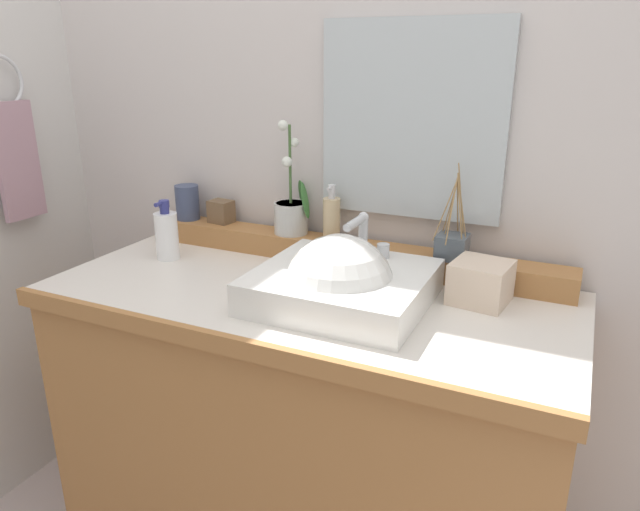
% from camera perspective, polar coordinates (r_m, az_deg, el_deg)
% --- Properties ---
extents(wall_back, '(2.89, 0.20, 2.66)m').
position_cam_1_polar(wall_back, '(1.74, 4.60, 16.03)').
color(wall_back, silver).
rests_on(wall_back, ground).
extents(vanity_cabinet, '(1.33, 0.60, 0.86)m').
position_cam_1_polar(vanity_cabinet, '(1.69, -1.33, -16.95)').
color(vanity_cabinet, '#A8703D').
rests_on(vanity_cabinet, ground).
extents(back_ledge, '(1.26, 0.10, 0.07)m').
position_cam_1_polar(back_ledge, '(1.67, 2.16, 0.36)').
color(back_ledge, '#A8703D').
rests_on(back_ledge, vanity_cabinet).
extents(sink_basin, '(0.40, 0.38, 0.29)m').
position_cam_1_polar(sink_basin, '(1.39, 2.02, -3.17)').
color(sink_basin, white).
rests_on(sink_basin, vanity_cabinet).
extents(soap_bar, '(0.07, 0.04, 0.02)m').
position_cam_1_polar(soap_bar, '(1.52, -0.10, 0.78)').
color(soap_bar, beige).
rests_on(soap_bar, sink_basin).
extents(potted_plant, '(0.12, 0.11, 0.33)m').
position_cam_1_polar(potted_plant, '(1.71, -2.82, 4.34)').
color(potted_plant, silver).
rests_on(potted_plant, back_ledge).
extents(soap_dispenser, '(0.05, 0.05, 0.16)m').
position_cam_1_polar(soap_dispenser, '(1.66, 1.14, 3.78)').
color(soap_dispenser, '#D2B88B').
rests_on(soap_dispenser, back_ledge).
extents(tumbler_cup, '(0.07, 0.07, 0.11)m').
position_cam_1_polar(tumbler_cup, '(1.91, -12.82, 5.09)').
color(tumbler_cup, '#3C4766').
rests_on(tumbler_cup, back_ledge).
extents(reed_diffuser, '(0.08, 0.12, 0.25)m').
position_cam_1_polar(reed_diffuser, '(1.54, 12.78, 0.97)').
color(reed_diffuser, '#49525B').
rests_on(reed_diffuser, back_ledge).
extents(trinket_box, '(0.08, 0.06, 0.07)m').
position_cam_1_polar(trinket_box, '(1.86, -9.63, 4.25)').
color(trinket_box, brown).
rests_on(trinket_box, back_ledge).
extents(lotion_bottle, '(0.07, 0.07, 0.17)m').
position_cam_1_polar(lotion_bottle, '(1.75, -14.74, 2.00)').
color(lotion_bottle, white).
rests_on(lotion_bottle, vanity_cabinet).
extents(tissue_box, '(0.15, 0.15, 0.10)m').
position_cam_1_polar(tissue_box, '(1.45, 15.41, -2.53)').
color(tissue_box, beige).
rests_on(tissue_box, vanity_cabinet).
extents(mirror, '(0.50, 0.02, 0.51)m').
position_cam_1_polar(mirror, '(1.59, 8.90, 12.83)').
color(mirror, silver).
extents(towel_ring, '(0.01, 0.16, 0.16)m').
position_cam_1_polar(towel_ring, '(2.05, -28.79, 14.63)').
color(towel_ring, silver).
extents(hand_towel, '(0.02, 0.14, 0.36)m').
position_cam_1_polar(hand_towel, '(2.05, -27.41, 8.17)').
color(hand_towel, '#AC8594').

